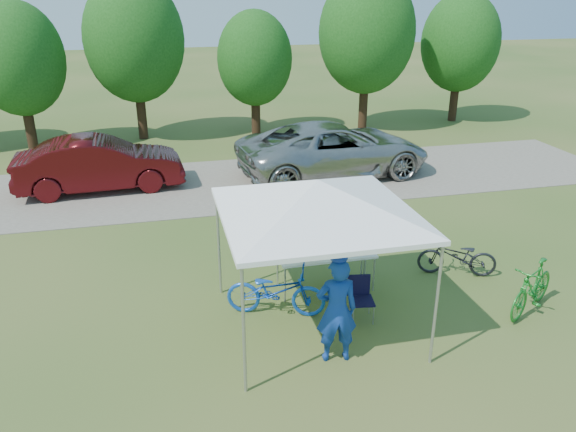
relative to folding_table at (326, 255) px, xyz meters
name	(u,v)px	position (x,y,z in m)	size (l,w,h in m)	color
ground	(315,324)	(-0.55, -1.21, -0.74)	(100.00, 100.00, 0.00)	#2D5119
gravel_strip	(244,183)	(-0.55, 6.79, -0.73)	(24.00, 5.00, 0.02)	gray
canopy	(318,184)	(-0.55, -1.21, 1.91)	(4.53, 4.53, 3.00)	#A5A5AA
treeline	(208,45)	(-0.85, 12.83, 2.80)	(24.89, 4.28, 6.30)	#382314
folding_table	(326,255)	(0.00, 0.00, 0.00)	(1.90, 0.79, 0.78)	white
folding_chair	(360,294)	(0.31, -1.17, -0.26)	(0.47, 0.49, 0.81)	black
cooler	(308,247)	(-0.37, 0.00, 0.21)	(0.44, 0.30, 0.32)	white
ice_cream_cup	(352,250)	(0.52, -0.05, 0.07)	(0.07, 0.07, 0.06)	yellow
cyclist	(337,310)	(-0.51, -2.25, 0.17)	(0.66, 0.43, 1.81)	navy
bike_blue	(276,291)	(-1.16, -0.71, -0.26)	(0.63, 1.82, 0.95)	blue
bike_green	(532,288)	(3.45, -1.71, -0.24)	(0.46, 1.64, 0.99)	#1D8227
bike_dark	(457,257)	(2.83, -0.11, -0.32)	(0.56, 1.60, 0.84)	black
minivan	(334,149)	(2.35, 6.85, 0.13)	(2.80, 6.06, 1.69)	#A7A6A2
sedan	(100,164)	(-4.73, 7.12, 0.06)	(1.65, 4.74, 1.56)	#460B0E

